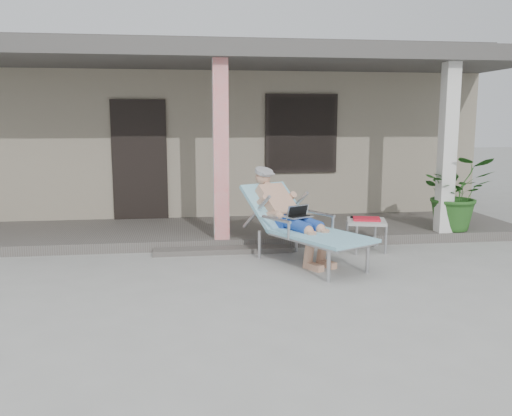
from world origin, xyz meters
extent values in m
plane|color=#9E9E99|center=(0.00, 0.00, 0.00)|extent=(60.00, 60.00, 0.00)
cube|color=gray|center=(0.00, 6.50, 1.50)|extent=(10.00, 5.00, 3.00)
cube|color=#474442|center=(0.00, 6.50, 3.15)|extent=(10.40, 5.40, 0.30)
cube|color=black|center=(-1.30, 3.97, 1.20)|extent=(0.95, 0.06, 2.10)
cube|color=black|center=(1.60, 3.97, 1.65)|extent=(1.20, 0.06, 1.30)
cube|color=black|center=(1.60, 3.96, 1.65)|extent=(1.32, 0.05, 1.42)
cube|color=#605B56|center=(0.00, 3.00, 0.07)|extent=(10.00, 2.00, 0.15)
cube|color=red|center=(0.00, 2.15, 1.45)|extent=(0.22, 0.22, 2.61)
cube|color=silver|center=(3.50, 2.15, 1.45)|extent=(0.22, 0.22, 2.61)
cube|color=#474442|center=(0.00, 3.00, 2.88)|extent=(10.00, 2.30, 0.24)
cube|color=#605B56|center=(0.00, 1.85, 0.04)|extent=(2.00, 0.30, 0.07)
cylinder|color=#B7B7BC|center=(1.12, 0.24, 0.20)|extent=(0.05, 0.05, 0.39)
cylinder|color=#B7B7BC|center=(1.71, 0.56, 0.20)|extent=(0.05, 0.05, 0.39)
cylinder|color=#B7B7BC|center=(0.47, 1.45, 0.20)|extent=(0.05, 0.05, 0.39)
cylinder|color=#B7B7BC|center=(1.06, 1.77, 0.20)|extent=(0.05, 0.05, 0.39)
cube|color=#B7B7BC|center=(1.18, 0.84, 0.41)|extent=(1.20, 1.46, 0.03)
cube|color=#8BC3D8|center=(1.18, 0.84, 0.44)|extent=(1.31, 1.54, 0.04)
cube|color=#B7B7BC|center=(0.73, 1.67, 0.66)|extent=(0.88, 0.86, 0.52)
cube|color=#8BC3D8|center=(0.73, 1.67, 0.70)|extent=(1.00, 0.97, 0.59)
cylinder|color=#9C9C9F|center=(0.59, 1.94, 1.16)|extent=(0.35, 0.35, 0.14)
cube|color=silver|center=(0.96, 1.25, 0.62)|extent=(0.43, 0.39, 0.25)
cube|color=#B1B1AC|center=(2.08, 1.69, 0.44)|extent=(0.67, 0.67, 0.04)
cylinder|color=#B7B7BC|center=(1.86, 1.47, 0.21)|extent=(0.04, 0.04, 0.41)
cylinder|color=#B7B7BC|center=(2.30, 1.47, 0.21)|extent=(0.04, 0.04, 0.41)
cylinder|color=#B7B7BC|center=(1.86, 1.91, 0.21)|extent=(0.04, 0.04, 0.41)
cylinder|color=#B7B7BC|center=(2.30, 1.91, 0.21)|extent=(0.04, 0.04, 0.41)
cube|color=red|center=(2.08, 1.69, 0.47)|extent=(0.44, 0.38, 0.03)
cube|color=black|center=(2.08, 1.83, 0.47)|extent=(0.37, 0.12, 0.04)
imported|color=#26591E|center=(3.76, 2.28, 0.75)|extent=(1.26, 1.16, 1.19)
camera|label=1|loc=(-0.56, -5.76, 1.89)|focal=38.00mm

